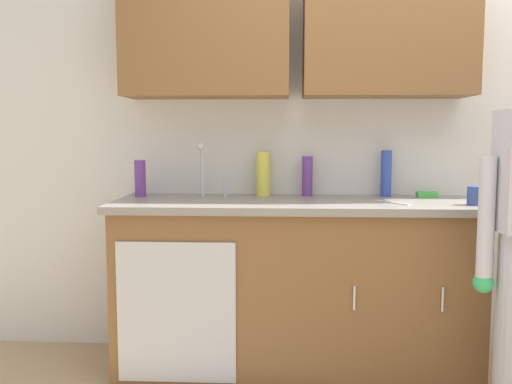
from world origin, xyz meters
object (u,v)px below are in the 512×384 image
at_px(sink, 206,202).
at_px(bottle_water_tall, 307,176).
at_px(cup_by_sink, 475,196).
at_px(knife_on_counter, 392,202).
at_px(sponge, 427,194).
at_px(bottle_dish_liquid, 386,173).
at_px(bottle_soap, 263,174).
at_px(bottle_water_short, 140,178).

xyz_separation_m(sink, bottle_water_tall, (0.56, 0.21, 0.13)).
distance_m(cup_by_sink, knife_on_counter, 0.41).
distance_m(bottle_water_tall, sponge, 0.69).
bearing_deg(sponge, bottle_dish_liquid, 172.25).
height_order(bottle_water_tall, bottle_soap, bottle_soap).
distance_m(sink, bottle_water_short, 0.44).
height_order(bottle_water_tall, bottle_dish_liquid, bottle_dish_liquid).
distance_m(bottle_water_tall, bottle_water_short, 0.96).
height_order(bottle_soap, knife_on_counter, bottle_soap).
xyz_separation_m(bottle_dish_liquid, bottle_water_short, (-1.41, -0.09, -0.03)).
relative_size(sink, knife_on_counter, 2.08).
relative_size(bottle_dish_liquid, bottle_water_short, 1.26).
relative_size(bottle_water_short, knife_on_counter, 0.87).
bearing_deg(bottle_water_tall, knife_on_counter, -36.04).
relative_size(sink, bottle_dish_liquid, 1.90).
distance_m(sink, bottle_water_tall, 0.61).
bearing_deg(sink, bottle_water_short, 161.25).
xyz_separation_m(sink, bottle_soap, (0.30, 0.21, 0.14)).
bearing_deg(bottle_dish_liquid, bottle_water_short, -176.47).
height_order(sink, knife_on_counter, sink).
relative_size(sink, cup_by_sink, 5.23).
bearing_deg(sink, bottle_dish_liquid, 12.36).
height_order(cup_by_sink, sponge, cup_by_sink).
height_order(bottle_water_tall, sponge, bottle_water_tall).
xyz_separation_m(bottle_water_short, knife_on_counter, (1.38, -0.23, -0.10)).
height_order(sink, bottle_water_tall, sink).
bearing_deg(bottle_dish_liquid, sink, -167.64).
height_order(bottle_water_short, bottle_soap, bottle_soap).
distance_m(bottle_water_tall, bottle_dish_liquid, 0.45).
xyz_separation_m(bottle_dish_liquid, bottle_soap, (-0.71, -0.02, -0.00)).
bearing_deg(knife_on_counter, bottle_water_tall, -162.03).
bearing_deg(cup_by_sink, bottle_water_tall, 155.35).
height_order(sink, bottle_water_short, sink).
bearing_deg(bottle_water_short, sponge, 1.96).
height_order(bottle_water_tall, bottle_water_short, bottle_water_tall).
height_order(bottle_dish_liquid, bottle_soap, bottle_dish_liquid).
bearing_deg(bottle_water_tall, sink, -159.13).
distance_m(bottle_water_short, bottle_soap, 0.71).
distance_m(bottle_water_tall, knife_on_counter, 0.54).
xyz_separation_m(sink, knife_on_counter, (0.99, -0.10, 0.02)).
relative_size(bottle_water_tall, cup_by_sink, 2.40).
bearing_deg(knife_on_counter, bottle_water_short, -135.46).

